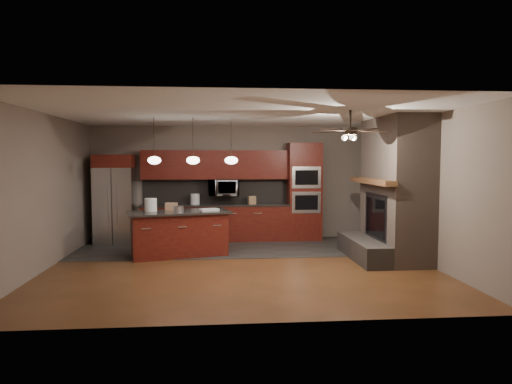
{
  "coord_description": "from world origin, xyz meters",
  "views": [
    {
      "loc": [
        -0.44,
        -8.34,
        1.96
      ],
      "look_at": [
        0.33,
        0.6,
        1.34
      ],
      "focal_mm": 32.0,
      "sensor_mm": 36.0,
      "label": 1
    }
  ],
  "objects": [
    {
      "name": "back_wall",
      "position": [
        0.0,
        3.0,
        1.4
      ],
      "size": [
        7.0,
        0.02,
        2.8
      ],
      "primitive_type": "cube",
      "color": "slate",
      "rests_on": "ground"
    },
    {
      "name": "counter_box",
      "position": [
        0.41,
        2.65,
        1.0
      ],
      "size": [
        0.2,
        0.17,
        0.19
      ],
      "primitive_type": "cube",
      "rotation": [
        0.0,
        0.0,
        0.27
      ],
      "color": "#A97F57",
      "rests_on": "back_cabinetry"
    },
    {
      "name": "slate_tile_patch",
      "position": [
        0.0,
        1.8,
        0.01
      ],
      "size": [
        7.0,
        2.4,
        0.01
      ],
      "primitive_type": "cube",
      "color": "#2E2D2A",
      "rests_on": "ground"
    },
    {
      "name": "fireplace_column",
      "position": [
        3.04,
        0.4,
        1.3
      ],
      "size": [
        1.3,
        2.1,
        2.8
      ],
      "color": "#746053",
      "rests_on": "ground"
    },
    {
      "name": "white_bucket",
      "position": [
        -1.78,
        1.04,
        1.05
      ],
      "size": [
        0.29,
        0.29,
        0.27
      ],
      "primitive_type": "cylinder",
      "rotation": [
        0.0,
        0.0,
        0.18
      ],
      "color": "white",
      "rests_on": "kitchen_island"
    },
    {
      "name": "microwave",
      "position": [
        -0.27,
        2.75,
        1.3
      ],
      "size": [
        0.73,
        0.41,
        0.5
      ],
      "primitive_type": "imported",
      "color": "silver",
      "rests_on": "back_cabinetry"
    },
    {
      "name": "right_wall",
      "position": [
        3.5,
        0.0,
        1.4
      ],
      "size": [
        0.02,
        6.0,
        2.8
      ],
      "primitive_type": "cube",
      "color": "slate",
      "rests_on": "ground"
    },
    {
      "name": "refrigerator",
      "position": [
        -2.84,
        2.62,
        1.04
      ],
      "size": [
        0.89,
        0.75,
        2.09
      ],
      "color": "silver",
      "rests_on": "ground"
    },
    {
      "name": "oven_tower",
      "position": [
        1.7,
        2.69,
        1.19
      ],
      "size": [
        0.8,
        0.63,
        2.38
      ],
      "color": "#5B2010",
      "rests_on": "ground"
    },
    {
      "name": "pendant_left",
      "position": [
        -1.65,
        0.7,
        1.96
      ],
      "size": [
        0.26,
        0.26,
        0.92
      ],
      "color": "black",
      "rests_on": "ceiling"
    },
    {
      "name": "ceiling",
      "position": [
        0.0,
        0.0,
        2.8
      ],
      "size": [
        7.0,
        6.0,
        0.02
      ],
      "primitive_type": "cube",
      "color": "white",
      "rests_on": "back_wall"
    },
    {
      "name": "kitchen_island",
      "position": [
        -1.21,
        1.03,
        0.47
      ],
      "size": [
        2.2,
        1.39,
        0.92
      ],
      "rotation": [
        0.0,
        0.0,
        0.24
      ],
      "color": "#5B2010",
      "rests_on": "ground"
    },
    {
      "name": "paint_tray",
      "position": [
        -0.59,
        1.11,
        0.94
      ],
      "size": [
        0.42,
        0.35,
        0.04
      ],
      "primitive_type": "cube",
      "rotation": [
        0.0,
        0.0,
        0.29
      ],
      "color": "silver",
      "rests_on": "kitchen_island"
    },
    {
      "name": "cardboard_box",
      "position": [
        -1.39,
        1.28,
        0.99
      ],
      "size": [
        0.25,
        0.2,
        0.15
      ],
      "primitive_type": "cube",
      "rotation": [
        0.0,
        0.0,
        -0.12
      ],
      "color": "#A47754",
      "rests_on": "kitchen_island"
    },
    {
      "name": "ceiling_fan",
      "position": [
        1.8,
        -0.8,
        2.46
      ],
      "size": [
        1.27,
        1.33,
        0.41
      ],
      "color": "black",
      "rests_on": "ceiling"
    },
    {
      "name": "back_cabinetry",
      "position": [
        -0.48,
        2.74,
        0.89
      ],
      "size": [
        3.59,
        0.64,
        2.2
      ],
      "color": "#5B2010",
      "rests_on": "ground"
    },
    {
      "name": "paint_can",
      "position": [
        -1.2,
        0.78,
        0.99
      ],
      "size": [
        0.21,
        0.21,
        0.13
      ],
      "primitive_type": "cylinder",
      "rotation": [
        0.0,
        0.0,
        0.06
      ],
      "color": "silver",
      "rests_on": "kitchen_island"
    },
    {
      "name": "left_wall",
      "position": [
        -3.5,
        0.0,
        1.4
      ],
      "size": [
        0.02,
        6.0,
        2.8
      ],
      "primitive_type": "cube",
      "color": "slate",
      "rests_on": "ground"
    },
    {
      "name": "counter_bucket",
      "position": [
        -0.97,
        2.7,
        1.03
      ],
      "size": [
        0.23,
        0.23,
        0.25
      ],
      "primitive_type": "cylinder",
      "rotation": [
        0.0,
        0.0,
        0.02
      ],
      "color": "silver",
      "rests_on": "back_cabinetry"
    },
    {
      "name": "pendant_center",
      "position": [
        -0.9,
        0.7,
        1.96
      ],
      "size": [
        0.26,
        0.26,
        0.92
      ],
      "color": "black",
      "rests_on": "ceiling"
    },
    {
      "name": "ground",
      "position": [
        0.0,
        0.0,
        0.0
      ],
      "size": [
        7.0,
        7.0,
        0.0
      ],
      "primitive_type": "plane",
      "color": "brown",
      "rests_on": "ground"
    },
    {
      "name": "pendant_right",
      "position": [
        -0.15,
        0.7,
        1.96
      ],
      "size": [
        0.26,
        0.26,
        0.92
      ],
      "color": "black",
      "rests_on": "ceiling"
    }
  ]
}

